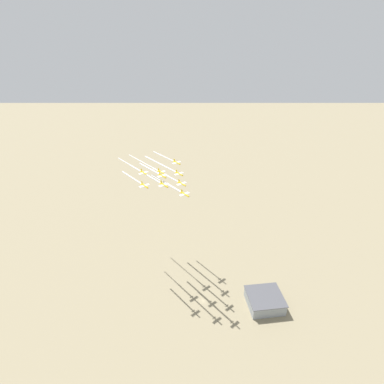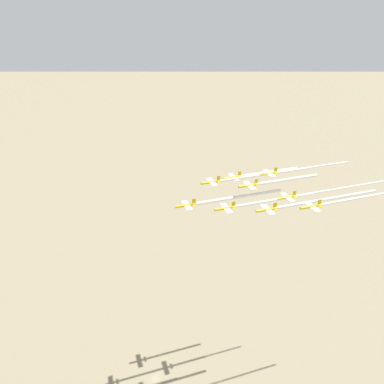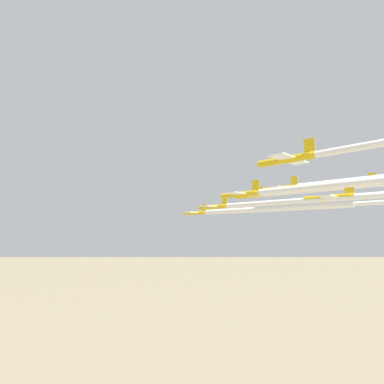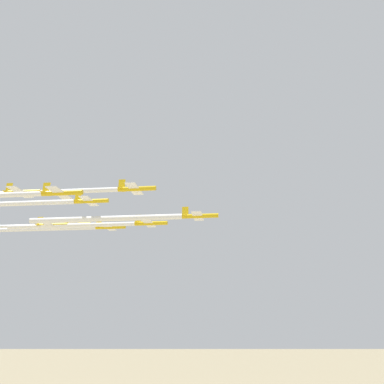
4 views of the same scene
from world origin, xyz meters
The scene contains 19 objects.
ground_plane centered at (0.00, 0.00, 0.00)m, with size 3000.00×3000.00×0.00m, color gray.
jet_0 centered at (12.84, -13.21, 94.49)m, with size 8.32×8.48×3.00m.
jet_1 centered at (13.42, -29.40, 95.11)m, with size 8.32×8.48×3.00m.
jet_2 centered at (27.28, -20.56, 99.18)m, with size 8.32×8.48×3.00m.
jet_3 centered at (14.01, -45.59, 96.40)m, with size 8.32×8.48×3.00m.
jet_4 centered at (27.86, -36.75, 99.27)m, with size 8.32×8.48×3.00m.
jet_5 centered at (41.71, -27.92, 95.86)m, with size 8.32×8.48×3.00m.
jet_6 centered at (14.59, -61.77, 99.71)m, with size 8.32×8.48×3.00m.
jet_7 centered at (28.44, -52.94, 95.35)m, with size 8.32×8.48×3.00m.
jet_8 centered at (42.29, -44.11, 99.37)m, with size 8.32×8.48×3.00m.
smoke_trail_0 centered at (25.60, -33.21, 94.45)m, with size 22.24×33.80×1.36m.
smoke_trail_1 centered at (25.41, -48.19, 95.07)m, with size 20.49×31.25×1.12m.
smoke_trail_2 centered at (41.76, -43.28, 99.13)m, with size 25.49×39.10×1.11m.
smoke_trail_3 centered at (28.98, -69.06, 96.36)m, with size 26.51×40.65×1.18m.
smoke_trail_4 centered at (37.90, -52.50, 99.23)m, with size 16.74×25.24×1.27m.
smoke_trail_5 centered at (52.02, -44.08, 95.82)m, with size 17.13×25.99×1.12m.
smoke_trail_6 centered at (25.23, -78.47, 99.66)m, with size 17.67×26.97×0.95m.
smoke_trail_7 centered at (43.85, -77.11, 95.30)m, with size 27.06×41.83×0.77m.
smoke_trail_8 centered at (54.91, -63.90, 99.33)m, with size 21.46×33.06×0.76m.
Camera 2 is at (-115.85, -48.28, 168.84)m, focal length 35.00 mm.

